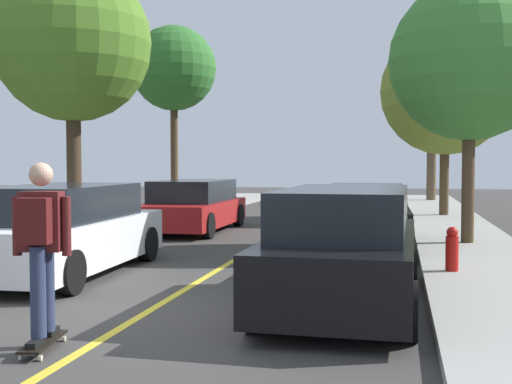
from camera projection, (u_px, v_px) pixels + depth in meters
ground at (138, 318)px, 7.90m from camera, size 80.00×80.00×0.00m
center_line at (224, 266)px, 11.81m from camera, size 0.12×39.20×0.01m
parked_car_left_nearest at (64, 230)px, 10.93m from camera, size 2.09×4.71×1.48m
parked_car_left_near at (193, 206)px, 17.76m from camera, size 2.00×4.59×1.37m
parked_car_right_nearest at (346, 247)px, 8.60m from camera, size 1.92×4.74×1.52m
parked_car_right_near at (366, 217)px, 13.93m from camera, size 1.94×4.15×1.38m
street_tree_left_nearest at (73, 44)px, 15.52m from camera, size 3.69×3.69×6.35m
street_tree_left_near at (174, 69)px, 22.49m from camera, size 2.88×2.88×6.34m
street_tree_right_nearest at (470, 61)px, 13.97m from camera, size 3.39×3.39×5.56m
street_tree_right_near at (445, 91)px, 21.35m from camera, size 4.15×4.15×6.09m
street_tree_right_far at (432, 115)px, 29.86m from camera, size 3.06×3.06×5.39m
fire_hydrant at (452, 249)px, 10.43m from camera, size 0.20×0.20×0.70m
skateboard at (43, 342)px, 6.53m from camera, size 0.36×0.87×0.10m
skateboarder at (41, 240)px, 6.45m from camera, size 0.59×0.71×1.75m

